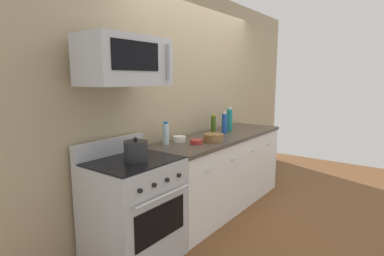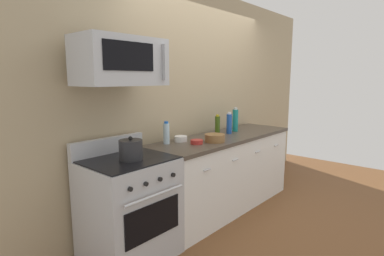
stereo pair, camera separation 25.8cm
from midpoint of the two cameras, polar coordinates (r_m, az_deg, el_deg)
ground_plane at (r=4.03m, az=3.35°, el=-14.32°), size 6.30×6.30×0.00m
back_wall at (r=3.94m, az=-1.46°, el=5.46°), size 5.25×0.10×2.70m
counter_unit at (r=3.87m, az=3.42°, el=-8.07°), size 2.16×0.66×0.92m
range_oven at (r=2.84m, az=-13.55°, el=-14.68°), size 0.76×0.69×1.07m
microwave at (r=2.64m, az=-15.25°, el=11.96°), size 0.74×0.44×0.40m
bottle_olive_oil at (r=3.80m, az=2.02°, el=0.58°), size 0.06×0.06×0.25m
bottle_soda_blue at (r=3.88m, az=4.19°, el=0.92°), size 0.07×0.07×0.27m
bottle_sparkling_teal at (r=4.06m, az=5.22°, el=1.57°), size 0.07×0.07×0.32m
bottle_water_clear at (r=3.24m, az=-7.20°, el=-1.06°), size 0.07×0.07×0.24m
bowl_wooden_salad at (r=3.37m, az=1.83°, el=-1.78°), size 0.22×0.22×0.09m
bowl_red_small at (r=3.26m, az=-1.47°, el=-2.58°), size 0.13×0.13×0.04m
bowl_white_ceramic at (r=3.37m, az=-4.58°, el=-2.04°), size 0.14×0.14×0.06m
stockpot at (r=2.63m, az=-13.25°, el=-4.22°), size 0.20×0.20×0.20m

